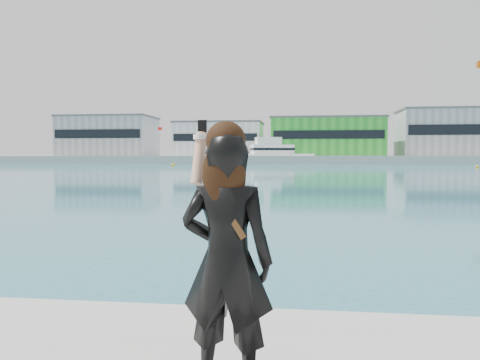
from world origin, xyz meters
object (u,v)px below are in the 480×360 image
at_px(motor_yacht, 274,154).
at_px(buoy_far, 174,165).
at_px(buoy_extra, 173,166).
at_px(woman, 226,253).
at_px(buoy_near, 477,168).

height_order(motor_yacht, buoy_far, motor_yacht).
bearing_deg(buoy_extra, motor_yacht, 55.53).
bearing_deg(woman, buoy_extra, -69.19).
bearing_deg(buoy_extra, buoy_near, -5.49).
bearing_deg(woman, buoy_far, -69.40).
xyz_separation_m(motor_yacht, buoy_extra, (-19.23, -28.00, -2.50)).
bearing_deg(woman, buoy_near, -105.49).
bearing_deg(buoy_near, motor_yacht, 138.44).
bearing_deg(buoy_far, woman, -74.60).
height_order(motor_yacht, buoy_extra, motor_yacht).
distance_m(motor_yacht, buoy_extra, 34.06).
bearing_deg(buoy_near, buoy_far, 165.33).
distance_m(buoy_near, woman, 90.23).
bearing_deg(buoy_near, woman, -110.69).
xyz_separation_m(buoy_far, woman, (27.53, -99.95, 1.71)).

